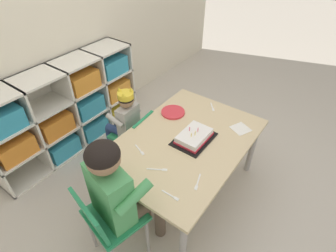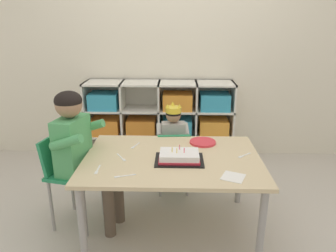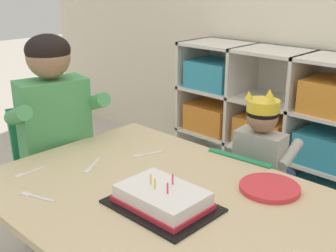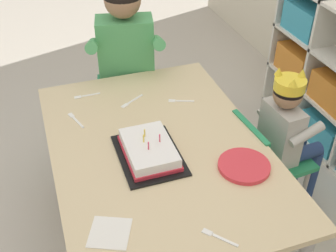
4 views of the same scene
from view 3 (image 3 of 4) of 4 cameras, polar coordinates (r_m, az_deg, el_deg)
name	(u,v)px [view 3 (image 3 of 4)]	position (r m, az deg, el deg)	size (l,w,h in m)	color
storage_cubby_shelf	(306,137)	(2.58, 17.89, -1.44)	(1.62, 0.35, 0.89)	silver
activity_table	(163,211)	(1.49, -0.65, -11.28)	(1.27, 0.88, 0.59)	#D1B789
classroom_chair_blue	(249,197)	(1.94, 10.82, -9.33)	(0.33, 0.36, 0.60)	#238451
child_with_crown	(263,158)	(1.96, 12.57, -4.19)	(0.31, 0.31, 0.84)	#B2ADA3
classroom_chair_adult_side	(54,162)	(2.12, -14.92, -4.70)	(0.42, 0.42, 0.72)	#238451
adult_helper_seated	(59,128)	(1.94, -14.28, -0.23)	(0.46, 0.45, 1.06)	#4C9E5B
birthday_cake_on_tray	(162,199)	(1.38, -0.76, -9.74)	(0.34, 0.25, 0.10)	black
paper_plate_stack	(270,188)	(1.53, 13.41, -8.03)	(0.21, 0.21, 0.02)	#DB333D
fork_beside_plate_stack	(35,197)	(1.51, -17.29, -8.98)	(0.14, 0.06, 0.00)	white
fork_scattered_mid_table	(92,166)	(1.69, -10.07, -5.27)	(0.09, 0.13, 0.00)	white
fork_near_cake_tray	(146,154)	(1.77, -2.90, -3.78)	(0.06, 0.12, 0.00)	white
fork_at_table_front_edge	(28,173)	(1.69, -18.13, -5.93)	(0.02, 0.13, 0.00)	white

